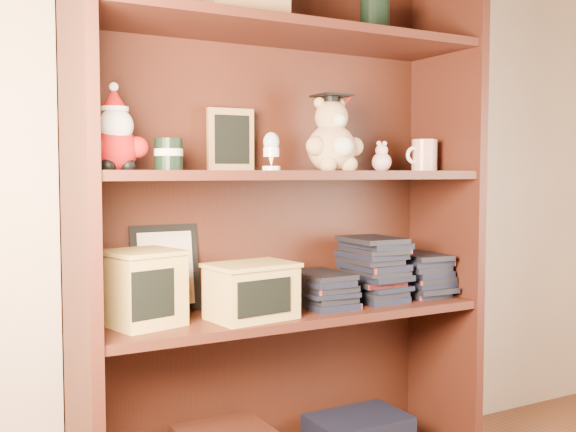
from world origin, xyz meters
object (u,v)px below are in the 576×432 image
Objects in this scene: bookcase at (279,229)px; treats_box at (143,287)px; grad_teddy_bear at (333,141)px; teacher_mug at (424,155)px.

bookcase is 7.37× the size of treats_box.
grad_teddy_bear is 0.35m from teacher_mug.
bookcase is 6.94× the size of grad_teddy_bear.
bookcase is 0.45m from treats_box.
bookcase is 0.55m from teacher_mug.
bookcase is at bearing 174.22° from teacher_mug.
treats_box is at bearing -179.95° from teacher_mug.
teacher_mug is 0.99m from treats_box.
grad_teddy_bear is (0.15, -0.06, 0.26)m from bookcase.
grad_teddy_bear is 0.69m from treats_box.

